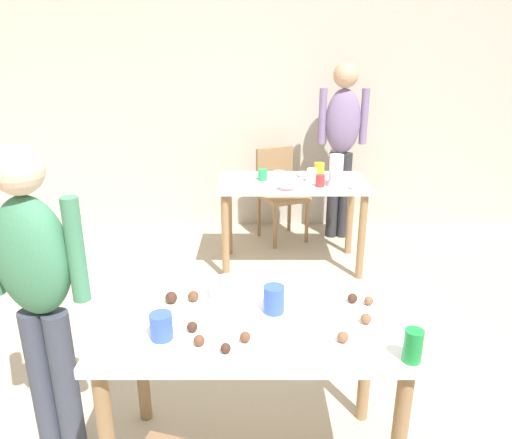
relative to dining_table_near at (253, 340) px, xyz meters
The scene contains 31 objects.
wall_back 3.25m from the dining_table_near, 91.75° to the left, with size 6.40×0.10×2.60m, color #BCB2A3.
dining_table_near is the anchor object (origin of this frame).
dining_table_far 2.13m from the dining_table_near, 81.68° to the left, with size 1.20×0.62×0.75m.
chair_far_table 2.78m from the dining_table_near, 85.17° to the left, with size 0.53×0.53×0.87m.
person_girl_near 0.92m from the dining_table_near, behind, with size 0.46×0.24×1.44m.
person_adult_far 2.91m from the dining_table_near, 73.75° to the left, with size 0.45×0.23×1.65m.
mixing_bowl 0.25m from the dining_table_near, 118.80° to the left, with size 0.19×0.19×0.06m, color white.
soda_can 0.65m from the dining_table_near, 27.38° to the right, with size 0.07×0.07×0.12m, color #198438.
fork_near 0.14m from the dining_table_near, 140.63° to the right, with size 0.17×0.02×0.01m, color silver.
cup_near_0 0.41m from the dining_table_near, 156.67° to the right, with size 0.09×0.09×0.10m, color #3351B2.
cup_near_1 0.19m from the dining_table_near, 28.28° to the left, with size 0.09×0.09×0.12m, color #3351B2.
cake_ball_0 0.47m from the dining_table_near, ahead, with size 0.04×0.04×0.04m, color brown.
cake_ball_1 0.29m from the dining_table_near, 112.07° to the right, with size 0.04×0.04×0.04m, color #3D2319.
cake_ball_2 0.22m from the dining_table_near, 99.54° to the right, with size 0.04×0.04×0.04m, color brown.
cake_ball_3 0.46m from the dining_table_near, 15.97° to the left, with size 0.04×0.04×0.04m, color #3D2319.
cake_ball_4 0.39m from the dining_table_near, 161.41° to the left, with size 0.05×0.05×0.05m, color #3D2319.
cake_ball_5 0.32m from the dining_table_near, 152.62° to the left, with size 0.05×0.05×0.05m, color brown.
cake_ball_6 0.29m from the dining_table_near, 156.33° to the right, with size 0.04×0.04×0.04m, color #3D2319.
cake_ball_7 0.52m from the dining_table_near, 11.81° to the left, with size 0.04×0.04×0.04m, color brown.
cake_ball_8 0.40m from the dining_table_near, 27.43° to the right, with size 0.04×0.04×0.04m, color brown.
cake_ball_9 0.31m from the dining_table_near, 135.38° to the right, with size 0.04×0.04×0.04m, color brown.
pitcher_far 2.05m from the dining_table_near, 72.04° to the left, with size 0.11×0.11×0.25m, color white.
cup_far_0 2.31m from the dining_table_near, 76.50° to the left, with size 0.09×0.09×0.11m, color yellow.
cup_far_1 2.13m from the dining_table_near, 77.52° to the left, with size 0.08×0.08×0.11m, color white.
cup_far_2 2.00m from the dining_table_near, 75.24° to the left, with size 0.07×0.07×0.09m, color red.
cup_far_3 2.12m from the dining_table_near, 88.24° to the left, with size 0.07×0.07×0.09m, color green.
donut_far_0 2.28m from the dining_table_near, 84.84° to the left, with size 0.13×0.13×0.04m, color white.
donut_far_1 1.88m from the dining_table_near, 82.60° to the left, with size 0.14×0.14×0.04m, color pink.
donut_far_2 2.37m from the dining_table_near, 70.86° to the left, with size 0.11×0.11×0.03m, color white.
donut_far_3 2.05m from the dining_table_near, 67.22° to the left, with size 0.14×0.14×0.04m, color white.
donut_far_4 2.29m from the dining_table_near, 79.72° to the left, with size 0.12×0.12×0.03m, color pink.
Camera 1 is at (0.11, -1.70, 1.79)m, focal length 34.14 mm.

